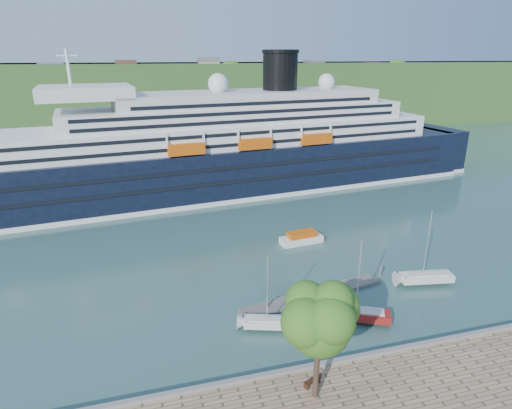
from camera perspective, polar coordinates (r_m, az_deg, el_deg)
The scene contains 11 objects.
ground at distance 43.33m, azimuth 14.23°, elevation -19.92°, with size 400.00×400.00×0.00m, color #325A57.
far_hillside at distance 175.12m, azimuth -9.79°, elevation 14.14°, with size 400.00×50.00×24.00m, color #395A24.
quay_coping at distance 42.49m, azimuth 14.50°, elevation -18.87°, with size 220.00×0.50×0.30m, color slate.
cruise_ship at distance 86.91m, azimuth -4.91°, elevation 10.69°, with size 125.17×18.23×28.11m, color black, non-canonical shape.
park_bench at distance 38.59m, azimuth 7.51°, elevation -22.19°, with size 1.64×0.67×1.05m, color #482114, non-canonical shape.
promenade_tree at distance 34.53m, azimuth 8.30°, elevation -17.19°, with size 6.72×6.72×11.13m, color #2B5616, non-canonical shape.
floating_pontoon at distance 51.93m, azimuth 7.64°, elevation -11.93°, with size 18.54×2.27×0.41m, color #69655D, non-canonical shape.
sailboat_white_near at distance 44.17m, azimuth 2.10°, elevation -12.00°, with size 6.27×1.74×8.09m, color silver, non-canonical shape.
sailboat_red at distance 46.35m, azimuth 14.05°, elevation -10.31°, with size 7.01×1.95×9.06m, color maroon, non-canonical shape.
sailboat_white_far at distance 56.18m, azimuth 22.22°, elevation -5.68°, with size 7.16×1.99×9.25m, color silver, non-canonical shape.
tender_launch at distance 65.25m, azimuth 6.08°, elevation -4.36°, with size 6.60×2.26×1.83m, color #C8500B, non-canonical shape.
Camera 1 is at (-18.33, -28.51, 27.00)m, focal length 30.00 mm.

